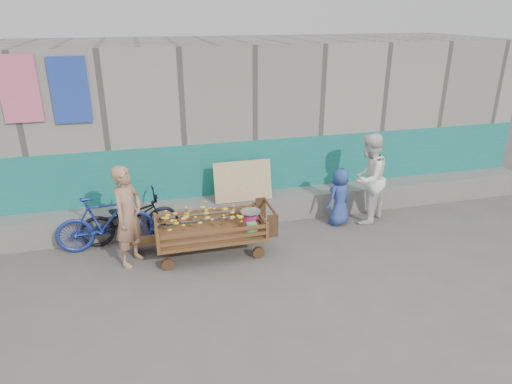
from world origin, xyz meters
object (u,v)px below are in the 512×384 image
object	(u,v)px
vendor_man	(128,216)
child	(340,197)
bench	(159,241)
bicycle_dark	(130,218)
banana_cart	(208,224)
woman	(368,179)
bicycle_blue	(105,222)

from	to	relation	value
vendor_man	child	xyz separation A→B (m)	(3.54, 0.44, -0.25)
child	vendor_man	bearing A→B (deg)	-16.23
bench	vendor_man	world-z (taller)	vendor_man
vendor_man	child	world-z (taller)	vendor_man
bench	bicycle_dark	xyz separation A→B (m)	(-0.40, 0.45, 0.25)
banana_cart	woman	xyz separation A→B (m)	(2.91, 0.48, 0.29)
woman	child	xyz separation A→B (m)	(-0.51, 0.01, -0.29)
vendor_man	woman	world-z (taller)	woman
woman	bicycle_blue	xyz separation A→B (m)	(-4.43, 0.13, -0.36)
vendor_man	child	distance (m)	3.57
banana_cart	bench	bearing A→B (deg)	156.79
bench	woman	size ratio (longest dim) A/B	0.55
banana_cart	bicycle_blue	bearing A→B (deg)	157.88
bench	woman	distance (m)	3.71
bicycle_dark	bicycle_blue	world-z (taller)	bicycle_blue
bench	bicycle_blue	world-z (taller)	bicycle_blue
woman	child	world-z (taller)	woman
vendor_man	woman	xyz separation A→B (m)	(4.05, 0.43, 0.04)
woman	vendor_man	bearing A→B (deg)	-30.98
banana_cart	vendor_man	size ratio (longest dim) A/B	1.18
child	bicycle_dark	bearing A→B (deg)	-27.73
bench	vendor_man	distance (m)	0.77
banana_cart	child	bearing A→B (deg)	11.68
bicycle_dark	bicycle_blue	xyz separation A→B (m)	(-0.38, -0.15, 0.04)
bicycle_blue	banana_cart	bearing A→B (deg)	-116.37
vendor_man	bicycle_blue	world-z (taller)	vendor_man
bench	woman	bearing A→B (deg)	2.65
banana_cart	bench	world-z (taller)	banana_cart
vendor_man	bicycle_blue	size ratio (longest dim) A/B	1.02
banana_cart	child	size ratio (longest dim) A/B	1.75
woman	bicycle_dark	size ratio (longest dim) A/B	1.03
bench	vendor_man	xyz separation A→B (m)	(-0.40, -0.26, 0.60)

